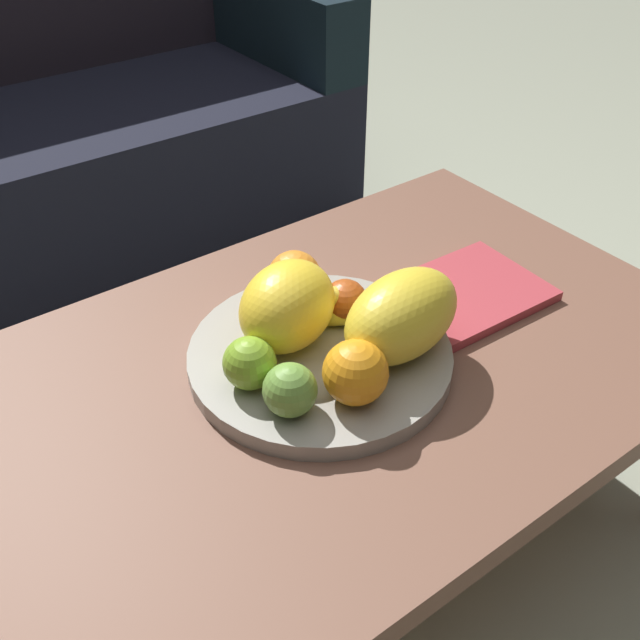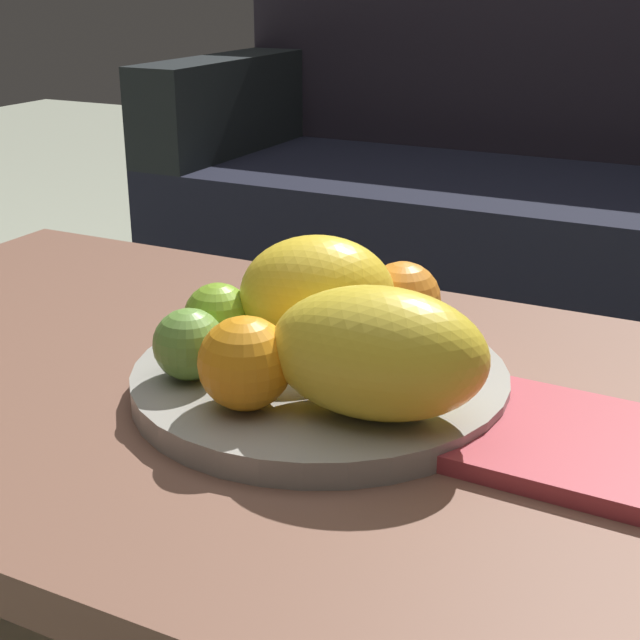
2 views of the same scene
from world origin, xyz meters
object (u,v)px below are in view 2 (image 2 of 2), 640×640
Objects in this scene: banana_bunch at (356,324)px; apple_right at (189,344)px; orange_front at (245,363)px; coffee_table at (273,424)px; apple_front at (401,339)px; couch at (555,216)px; melon_large_front at (317,294)px; orange_left at (402,300)px; apple_left at (218,317)px; magazine at (597,451)px; melon_smaller_beside at (378,353)px; fruit_bowl at (320,380)px.

apple_right is at bearing -129.97° from banana_bunch.
coffee_table is at bearing 106.48° from orange_front.
apple_right reaches higher than apple_front.
melon_large_front is (0.03, -1.22, 0.21)m from couch.
couch reaches higher than coffee_table.
apple_left is at bearing -142.06° from orange_left.
orange_left is 0.32× the size of magazine.
apple_front is (0.03, -0.08, -0.01)m from orange_left.
couch reaches higher than apple_front.
coffee_table is 15.28× the size of orange_left.
apple_left is at bearing 175.35° from coffee_table.
melon_smaller_beside is 3.00× the size of apple_front.
orange_front is 1.20× the size of apple_left.
melon_smaller_beside is 1.05× the size of banana_bunch.
banana_bunch is at bearing 47.90° from coffee_table.
melon_smaller_beside is at bearing -36.30° from fruit_bowl.
melon_smaller_beside is (0.14, -0.06, 0.12)m from coffee_table.
couch is (-0.01, 1.27, -0.08)m from coffee_table.
orange_front reaches higher than magazine.
orange_left is at bearing 153.02° from magazine.
fruit_bowl is 4.54× the size of orange_left.
magazine is (0.31, -0.00, 0.05)m from coffee_table.
melon_large_front reaches higher than apple_right.
fruit_bowl is (0.05, 0.01, 0.05)m from coffee_table.
couch is 1.38m from orange_front.
couch is at bearing 90.38° from coffee_table.
apple_left is 0.14m from banana_bunch.
magazine is at bearing -15.44° from banana_bunch.
orange_left reaches higher than apple_right.
melon_large_front is 1.85× the size of orange_front.
melon_smaller_beside is at bearing -79.85° from apple_front.
couch is at bearing 87.51° from apple_left.
orange_front is 0.16m from banana_bunch.
banana_bunch is at bearing 121.82° from melon_smaller_beside.
orange_left reaches higher than banana_bunch.
melon_smaller_beside reaches higher than banana_bunch.
melon_large_front is 0.61× the size of magazine.
banana_bunch is (0.03, 0.16, -0.01)m from orange_front.
apple_right is 0.17m from banana_bunch.
apple_right is (-0.10, -0.07, 0.05)m from fruit_bowl.
melon_smaller_beside is 0.20m from magazine.
melon_large_front is at bearing 171.66° from magazine.
apple_front is (0.12, 0.04, 0.10)m from coffee_table.
couch reaches higher than orange_front.
orange_left is at bearing 74.78° from orange_front.
coffee_table is 19.42× the size of apple_front.
apple_left is 1.02× the size of apple_right.
apple_right is (-0.17, -0.11, 0.00)m from apple_front.
banana_bunch is at bearing -86.76° from couch.
orange_front is at bearing -101.34° from banana_bunch.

